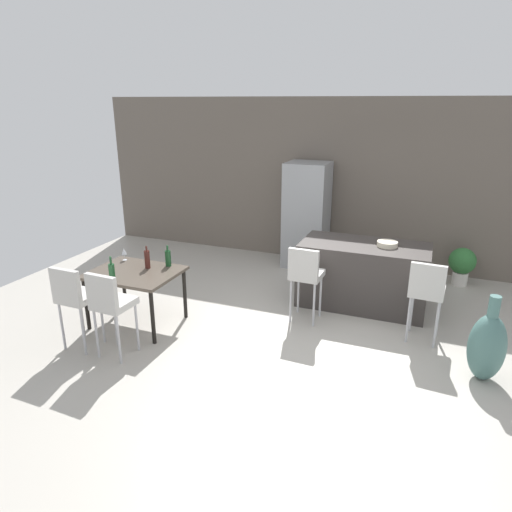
% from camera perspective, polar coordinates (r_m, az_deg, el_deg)
% --- Properties ---
extents(ground_plane, '(10.00, 10.00, 0.00)m').
position_cam_1_polar(ground_plane, '(5.94, 6.61, -9.69)').
color(ground_plane, '#ADA89E').
extents(back_wall, '(10.00, 0.12, 2.90)m').
position_cam_1_polar(back_wall, '(8.25, 12.52, 8.80)').
color(back_wall, '#665B51').
rests_on(back_wall, ground_plane).
extents(kitchen_island, '(1.77, 0.89, 0.92)m').
position_cam_1_polar(kitchen_island, '(6.72, 13.23, -2.31)').
color(kitchen_island, '#383330').
rests_on(kitchen_island, ground_plane).
extents(bar_chair_left, '(0.41, 0.41, 1.05)m').
position_cam_1_polar(bar_chair_left, '(5.99, 6.21, -2.09)').
color(bar_chair_left, beige).
rests_on(bar_chair_left, ground_plane).
extents(bar_chair_middle, '(0.43, 0.43, 1.05)m').
position_cam_1_polar(bar_chair_middle, '(5.81, 20.59, -3.91)').
color(bar_chair_middle, beige).
rests_on(bar_chair_middle, ground_plane).
extents(dining_table, '(1.12, 0.89, 0.74)m').
position_cam_1_polar(dining_table, '(6.12, -14.92, -2.52)').
color(dining_table, '#4C4238').
rests_on(dining_table, ground_plane).
extents(dining_chair_near, '(0.41, 0.41, 1.05)m').
position_cam_1_polar(dining_chair_near, '(5.70, -21.77, -4.52)').
color(dining_chair_near, beige).
rests_on(dining_chair_near, ground_plane).
extents(dining_chair_far, '(0.42, 0.42, 1.05)m').
position_cam_1_polar(dining_chair_far, '(5.38, -17.82, -5.43)').
color(dining_chair_far, beige).
rests_on(dining_chair_far, ground_plane).
extents(wine_bottle_left, '(0.08, 0.08, 0.28)m').
position_cam_1_polar(wine_bottle_left, '(6.15, -10.95, -0.25)').
color(wine_bottle_left, '#194723').
rests_on(wine_bottle_left, dining_table).
extents(wine_bottle_far, '(0.07, 0.07, 0.30)m').
position_cam_1_polar(wine_bottle_far, '(6.13, -13.46, -0.39)').
color(wine_bottle_far, '#471E19').
rests_on(wine_bottle_far, dining_table).
extents(wine_bottle_end, '(0.07, 0.07, 0.31)m').
position_cam_1_polar(wine_bottle_end, '(5.83, -17.60, -1.88)').
color(wine_bottle_end, '#194723').
rests_on(wine_bottle_end, dining_table).
extents(wine_glass_middle, '(0.07, 0.07, 0.17)m').
position_cam_1_polar(wine_glass_middle, '(6.51, -16.19, 0.54)').
color(wine_glass_middle, silver).
rests_on(wine_glass_middle, dining_table).
extents(refrigerator, '(0.72, 0.68, 1.84)m').
position_cam_1_polar(refrigerator, '(8.09, 6.35, 5.10)').
color(refrigerator, '#939699').
rests_on(refrigerator, ground_plane).
extents(fruit_bowl, '(0.28, 0.28, 0.07)m').
position_cam_1_polar(fruit_bowl, '(6.54, 16.11, 1.46)').
color(fruit_bowl, beige).
rests_on(fruit_bowl, kitchen_island).
extents(floor_vase, '(0.38, 0.38, 0.96)m').
position_cam_1_polar(floor_vase, '(5.44, 26.92, -10.06)').
color(floor_vase, '#47706B').
rests_on(floor_vase, ground_plane).
extents(potted_plant, '(0.42, 0.42, 0.62)m').
position_cam_1_polar(potted_plant, '(7.99, 24.37, -0.85)').
color(potted_plant, beige).
rests_on(potted_plant, ground_plane).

